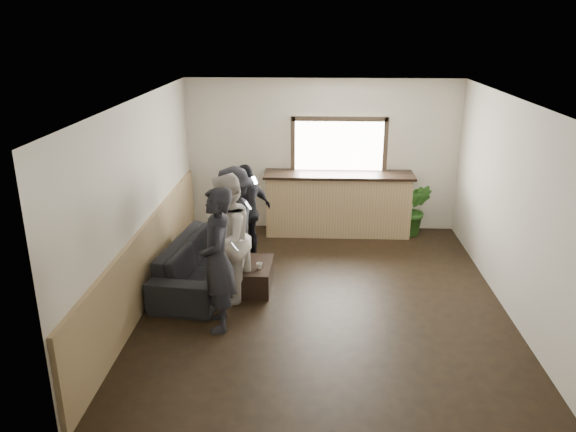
{
  "coord_description": "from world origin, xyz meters",
  "views": [
    {
      "loc": [
        -0.17,
        -7.16,
        3.75
      ],
      "look_at": [
        -0.51,
        0.4,
        1.11
      ],
      "focal_mm": 35.0,
      "sensor_mm": 36.0,
      "label": 1
    }
  ],
  "objects_px": {
    "person_c": "(235,223)",
    "person_d": "(247,212)",
    "cup_b": "(259,266)",
    "bar_counter": "(338,200)",
    "cup_a": "(246,257)",
    "potted_plant": "(415,209)",
    "person_a": "(217,260)",
    "coffee_table": "(255,276)",
    "person_b": "(226,239)",
    "sofa": "(203,262)"
  },
  "relations": [
    {
      "from": "potted_plant",
      "to": "person_a",
      "type": "height_order",
      "value": "person_a"
    },
    {
      "from": "person_b",
      "to": "person_c",
      "type": "relative_size",
      "value": 1.07
    },
    {
      "from": "person_a",
      "to": "cup_b",
      "type": "bearing_deg",
      "value": 145.83
    },
    {
      "from": "bar_counter",
      "to": "person_c",
      "type": "bearing_deg",
      "value": -130.43
    },
    {
      "from": "coffee_table",
      "to": "potted_plant",
      "type": "xyz_separation_m",
      "value": [
        2.7,
        2.32,
        0.31
      ]
    },
    {
      "from": "cup_a",
      "to": "cup_b",
      "type": "relative_size",
      "value": 1.31
    },
    {
      "from": "sofa",
      "to": "person_c",
      "type": "xyz_separation_m",
      "value": [
        0.45,
        0.29,
        0.53
      ]
    },
    {
      "from": "person_a",
      "to": "person_d",
      "type": "xyz_separation_m",
      "value": [
        0.11,
        2.29,
        -0.14
      ]
    },
    {
      "from": "coffee_table",
      "to": "person_a",
      "type": "xyz_separation_m",
      "value": [
        -0.35,
        -1.12,
        0.74
      ]
    },
    {
      "from": "person_c",
      "to": "person_d",
      "type": "relative_size",
      "value": 1.08
    },
    {
      "from": "cup_a",
      "to": "potted_plant",
      "type": "distance_m",
      "value": 3.58
    },
    {
      "from": "person_d",
      "to": "person_b",
      "type": "bearing_deg",
      "value": 42.83
    },
    {
      "from": "cup_b",
      "to": "person_c",
      "type": "height_order",
      "value": "person_c"
    },
    {
      "from": "coffee_table",
      "to": "person_c",
      "type": "distance_m",
      "value": 0.88
    },
    {
      "from": "cup_a",
      "to": "potted_plant",
      "type": "height_order",
      "value": "potted_plant"
    },
    {
      "from": "person_c",
      "to": "coffee_table",
      "type": "bearing_deg",
      "value": 46.31
    },
    {
      "from": "sofa",
      "to": "coffee_table",
      "type": "bearing_deg",
      "value": -93.01
    },
    {
      "from": "cup_b",
      "to": "potted_plant",
      "type": "relative_size",
      "value": 0.09
    },
    {
      "from": "cup_a",
      "to": "person_a",
      "type": "xyz_separation_m",
      "value": [
        -0.19,
        -1.28,
        0.51
      ]
    },
    {
      "from": "person_b",
      "to": "bar_counter",
      "type": "bearing_deg",
      "value": 165.39
    },
    {
      "from": "bar_counter",
      "to": "coffee_table",
      "type": "xyz_separation_m",
      "value": [
        -1.29,
        -2.36,
        -0.45
      ]
    },
    {
      "from": "person_b",
      "to": "person_d",
      "type": "distance_m",
      "value": 1.57
    },
    {
      "from": "person_c",
      "to": "person_d",
      "type": "distance_m",
      "value": 0.74
    },
    {
      "from": "person_a",
      "to": "person_b",
      "type": "xyz_separation_m",
      "value": [
        -0.0,
        0.73,
        -0.01
      ]
    },
    {
      "from": "bar_counter",
      "to": "cup_a",
      "type": "bearing_deg",
      "value": -123.32
    },
    {
      "from": "potted_plant",
      "to": "person_c",
      "type": "distance_m",
      "value": 3.6
    },
    {
      "from": "person_c",
      "to": "person_b",
      "type": "bearing_deg",
      "value": 7.63
    },
    {
      "from": "bar_counter",
      "to": "cup_a",
      "type": "distance_m",
      "value": 2.64
    },
    {
      "from": "coffee_table",
      "to": "person_b",
      "type": "height_order",
      "value": "person_b"
    },
    {
      "from": "bar_counter",
      "to": "potted_plant",
      "type": "relative_size",
      "value": 2.73
    },
    {
      "from": "bar_counter",
      "to": "sofa",
      "type": "bearing_deg",
      "value": -133.32
    },
    {
      "from": "sofa",
      "to": "cup_b",
      "type": "height_order",
      "value": "sofa"
    },
    {
      "from": "coffee_table",
      "to": "potted_plant",
      "type": "bearing_deg",
      "value": 40.62
    },
    {
      "from": "cup_a",
      "to": "cup_b",
      "type": "height_order",
      "value": "cup_a"
    },
    {
      "from": "potted_plant",
      "to": "person_b",
      "type": "distance_m",
      "value": 4.1
    },
    {
      "from": "sofa",
      "to": "cup_b",
      "type": "distance_m",
      "value": 0.92
    },
    {
      "from": "sofa",
      "to": "potted_plant",
      "type": "distance_m",
      "value": 4.12
    },
    {
      "from": "sofa",
      "to": "cup_a",
      "type": "relative_size",
      "value": 19.28
    },
    {
      "from": "sofa",
      "to": "potted_plant",
      "type": "relative_size",
      "value": 2.32
    },
    {
      "from": "coffee_table",
      "to": "person_c",
      "type": "bearing_deg",
      "value": 128.68
    },
    {
      "from": "person_b",
      "to": "person_c",
      "type": "xyz_separation_m",
      "value": [
        -0.0,
        0.83,
        -0.06
      ]
    },
    {
      "from": "bar_counter",
      "to": "cup_a",
      "type": "xyz_separation_m",
      "value": [
        -1.45,
        -2.2,
        -0.22
      ]
    },
    {
      "from": "coffee_table",
      "to": "person_a",
      "type": "distance_m",
      "value": 1.39
    },
    {
      "from": "cup_b",
      "to": "person_d",
      "type": "height_order",
      "value": "person_d"
    },
    {
      "from": "potted_plant",
      "to": "person_d",
      "type": "relative_size",
      "value": 0.62
    },
    {
      "from": "person_d",
      "to": "bar_counter",
      "type": "bearing_deg",
      "value": 174.7
    },
    {
      "from": "cup_a",
      "to": "potted_plant",
      "type": "relative_size",
      "value": 0.12
    },
    {
      "from": "cup_a",
      "to": "cup_b",
      "type": "xyz_separation_m",
      "value": [
        0.23,
        -0.3,
        -0.0
      ]
    },
    {
      "from": "person_b",
      "to": "person_c",
      "type": "distance_m",
      "value": 0.83
    },
    {
      "from": "sofa",
      "to": "person_d",
      "type": "relative_size",
      "value": 1.44
    }
  ]
}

